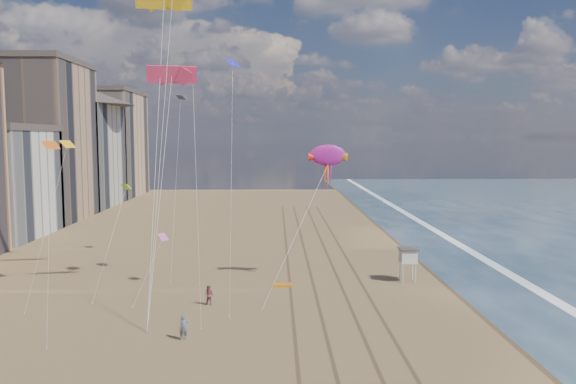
% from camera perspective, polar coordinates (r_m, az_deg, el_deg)
% --- Properties ---
extents(wet_sand, '(260.00, 260.00, 0.00)m').
position_cam_1_polar(wet_sand, '(75.56, 15.49, -6.11)').
color(wet_sand, '#42301E').
rests_on(wet_sand, ground).
extents(foam, '(260.00, 260.00, 0.00)m').
position_cam_1_polar(foam, '(76.87, 18.51, -6.00)').
color(foam, white).
rests_on(foam, ground).
extents(tracks, '(7.68, 120.00, 0.01)m').
position_cam_1_polar(tracks, '(62.87, 3.54, -8.27)').
color(tracks, brown).
rests_on(tracks, ground).
extents(buildings, '(34.72, 131.35, 29.00)m').
position_cam_1_polar(buildings, '(105.63, -25.41, 4.24)').
color(buildings, '#C6B284').
rests_on(buildings, ground).
extents(lifeguard_stand, '(1.96, 1.96, 3.53)m').
position_cam_1_polar(lifeguard_stand, '(60.15, 12.10, -6.37)').
color(lifeguard_stand, silver).
rests_on(lifeguard_stand, ground).
extents(grounded_kite, '(1.92, 1.24, 0.22)m').
position_cam_1_polar(grounded_kite, '(57.76, -0.58, -9.42)').
color(grounded_kite, orange).
rests_on(grounded_kite, ground).
extents(show_kite, '(5.30, 4.91, 16.56)m').
position_cam_1_polar(show_kite, '(57.05, 4.07, 3.71)').
color(show_kite, '#A01886').
rests_on(show_kite, ground).
extents(kite_flyer_a, '(0.80, 0.65, 1.89)m').
position_cam_1_polar(kite_flyer_a, '(43.63, -10.55, -13.39)').
color(kite_flyer_a, slate).
rests_on(kite_flyer_a, ground).
extents(kite_flyer_b, '(1.08, 0.96, 1.84)m').
position_cam_1_polar(kite_flyer_b, '(51.67, -8.03, -10.35)').
color(kite_flyer_b, '#8D484C').
rests_on(kite_flyer_b, ground).
extents(small_kites, '(17.41, 22.65, 17.92)m').
position_cam_1_polar(small_kites, '(55.83, -14.27, 6.58)').
color(small_kites, black).
rests_on(small_kites, ground).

